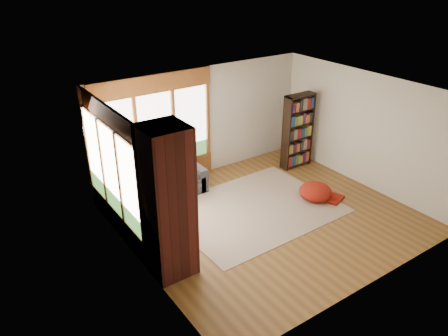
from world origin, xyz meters
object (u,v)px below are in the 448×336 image
sectional_sofa (143,197)px  dog_tan (139,176)px  dog_brindle (138,188)px  bookshelf (298,131)px  brick_chimney (168,203)px  pouf (316,191)px  area_rug (254,209)px

sectional_sofa → dog_tan: bearing=173.1°
dog_tan → dog_brindle: (-0.18, -0.35, -0.06)m
bookshelf → brick_chimney: bearing=-157.9°
pouf → dog_tan: size_ratio=0.67×
sectional_sofa → dog_tan: (-0.05, 0.01, 0.50)m
sectional_sofa → dog_brindle: bearing=-122.1°
brick_chimney → dog_tan: brick_chimney is taller
area_rug → bookshelf: (2.18, 1.09, 0.93)m
area_rug → dog_brindle: (-2.14, 0.94, 0.74)m
sectional_sofa → area_rug: bearing=-33.1°
brick_chimney → sectional_sofa: brick_chimney is taller
brick_chimney → sectional_sofa: size_ratio=1.18×
dog_brindle → bookshelf: bearing=-87.7°
pouf → dog_brindle: dog_brindle is taller
brick_chimney → dog_brindle: (0.22, 1.70, -0.56)m
pouf → dog_brindle: 3.80m
dog_tan → brick_chimney: bearing=-155.8°
brick_chimney → dog_tan: (0.40, 2.05, -0.50)m
pouf → dog_tan: (-3.32, 1.73, 0.60)m
bookshelf → dog_tan: 4.15m
pouf → sectional_sofa: bearing=152.2°
dog_tan → area_rug: bearing=-88.3°
bookshelf → pouf: 1.88m
area_rug → dog_tan: 2.48m
bookshelf → area_rug: bearing=-153.6°
pouf → dog_tan: bearing=152.4°
brick_chimney → area_rug: bearing=17.8°
sectional_sofa → area_rug: sectional_sofa is taller
area_rug → dog_brindle: bearing=156.2°
brick_chimney → sectional_sofa: (0.45, 2.05, -1.00)m
bookshelf → dog_brindle: size_ratio=2.44×
sectional_sofa → bookshelf: 4.15m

